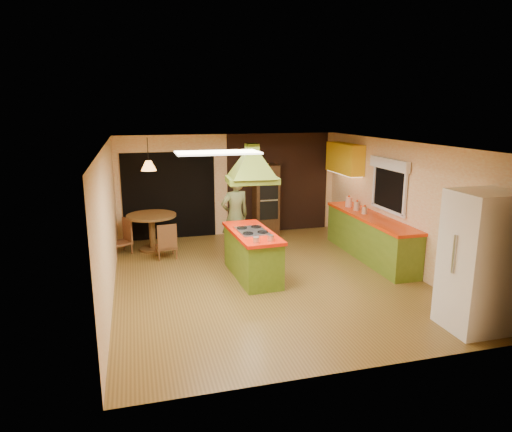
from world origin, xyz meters
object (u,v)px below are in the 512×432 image
object	(u,v)px
refrigerator	(479,262)
dining_table	(152,225)
kitchen_island	(252,254)
canister_large	(349,202)
man	(235,216)
wall_oven	(266,200)

from	to	relation	value
refrigerator	dining_table	xyz separation A→B (m)	(-4.31, 5.03, -0.43)
kitchen_island	canister_large	world-z (taller)	canister_large
man	canister_large	xyz separation A→B (m)	(2.69, 0.15, 0.14)
kitchen_island	wall_oven	world-z (taller)	wall_oven
kitchen_island	wall_oven	bearing A→B (deg)	66.32
kitchen_island	man	distance (m)	1.31
dining_table	canister_large	size ratio (longest dim) A/B	4.95
refrigerator	wall_oven	world-z (taller)	refrigerator
kitchen_island	wall_oven	size ratio (longest dim) A/B	1.02
wall_oven	dining_table	distance (m)	2.89
man	refrigerator	xyz separation A→B (m)	(2.62, -4.06, 0.11)
wall_oven	dining_table	size ratio (longest dim) A/B	1.62
man	refrigerator	distance (m)	4.83
man	dining_table	xyz separation A→B (m)	(-1.69, 0.97, -0.32)
man	wall_oven	size ratio (longest dim) A/B	1.01
man	wall_oven	xyz separation A→B (m)	(1.12, 1.55, -0.01)
kitchen_island	refrigerator	xyz separation A→B (m)	(2.57, -2.83, 0.56)
refrigerator	man	bearing A→B (deg)	122.80
kitchen_island	man	bearing A→B (deg)	89.67
man	wall_oven	bearing A→B (deg)	-141.99
man	wall_oven	distance (m)	1.92
wall_oven	kitchen_island	bearing A→B (deg)	-108.86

